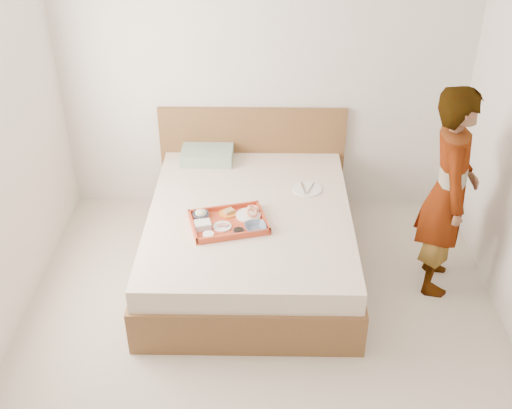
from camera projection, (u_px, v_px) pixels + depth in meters
The scene contains 16 objects.
ground at pixel (261, 356), 4.24m from camera, with size 3.50×4.00×0.01m, color beige.
wall_back at pixel (264, 68), 5.21m from camera, with size 3.50×0.01×2.60m, color silver.
bed at pixel (250, 238), 4.93m from camera, with size 1.65×2.00×0.53m, color brown.
headboard at pixel (252, 157), 5.64m from camera, with size 1.65×0.06×0.95m, color brown.
pillow at pixel (207, 155), 5.44m from camera, with size 0.45×0.30×0.11m, color #92A995.
tray at pixel (228, 222), 4.61m from camera, with size 0.55×0.40×0.05m, color #BC4221.
prawn_plate at pixel (248, 215), 4.70m from camera, with size 0.19×0.19×0.01m, color white.
navy_bowl_big at pixel (255, 227), 4.54m from camera, with size 0.16×0.16×0.04m, color #162642.
sauce_dish at pixel (239, 232), 4.50m from camera, with size 0.08×0.08×0.03m, color black.
meat_plate at pixel (222, 227), 4.57m from camera, with size 0.14×0.14×0.01m, color white.
bread_plate at pixel (228, 213), 4.72m from camera, with size 0.13×0.13×0.01m, color orange.
salad_bowl at pixel (201, 215), 4.67m from camera, with size 0.12×0.12×0.04m, color #162642.
plastic_tub at pixel (203, 225), 4.55m from camera, with size 0.12×0.10×0.05m, color silver.
cheese_round at pixel (208, 235), 4.47m from camera, with size 0.08×0.08×0.03m, color white.
dinner_plate at pixel (307, 189), 5.05m from camera, with size 0.24×0.24×0.01m, color white.
person at pixel (448, 192), 4.48m from camera, with size 0.59×0.39×1.62m, color silver.
Camera 1 is at (0.02, -3.00, 3.16)m, focal length 43.68 mm.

